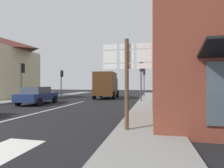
{
  "coord_description": "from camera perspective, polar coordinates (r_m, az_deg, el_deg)",
  "views": [
    {
      "loc": [
        6.49,
        -4.59,
        1.66
      ],
      "look_at": [
        2.49,
        13.47,
        1.71
      ],
      "focal_mm": 28.79,
      "sensor_mm": 36.0,
      "label": 1
    }
  ],
  "objects": [
    {
      "name": "sedan_far",
      "position": [
        16.37,
        -22.58,
        -3.29
      ],
      "size": [
        2.28,
        4.35,
        1.47
      ],
      "color": "navy",
      "rests_on": "ground"
    },
    {
      "name": "traffic_light_far_right",
      "position": [
        23.28,
        10.16,
        2.65
      ],
      "size": [
        0.3,
        0.49,
        3.78
      ],
      "color": "#47474C",
      "rests_on": "ground"
    },
    {
      "name": "sidewalk_right",
      "position": [
        12.69,
        11.94,
        -7.34
      ],
      "size": [
        2.25,
        44.0,
        0.14
      ],
      "primitive_type": "cube",
      "color": "gray",
      "rests_on": "ground"
    },
    {
      "name": "traffic_light_near_left",
      "position": [
        19.09,
        -26.66,
        3.02
      ],
      "size": [
        0.3,
        0.49,
        3.66
      ],
      "color": "#47474C",
      "rests_on": "ground"
    },
    {
      "name": "traffic_light_near_right",
      "position": [
        16.75,
        9.24,
        3.69
      ],
      "size": [
        0.3,
        0.49,
        3.76
      ],
      "color": "#47474C",
      "rests_on": "ground"
    },
    {
      "name": "route_sign_post",
      "position": [
        6.12,
        4.72,
        3.09
      ],
      "size": [
        1.66,
        0.14,
        3.2
      ],
      "color": "brown",
      "rests_on": "ground"
    },
    {
      "name": "traffic_light_far_left",
      "position": [
        25.5,
        -15.7,
        2.09
      ],
      "size": [
        0.3,
        0.49,
        3.59
      ],
      "color": "#47474C",
      "rests_on": "ground"
    },
    {
      "name": "ground_plane",
      "position": [
        16.05,
        -11.5,
        -6.08
      ],
      "size": [
        80.0,
        80.0,
        0.0
      ],
      "primitive_type": "plane",
      "color": "black"
    },
    {
      "name": "delivery_truck",
      "position": [
        21.35,
        -1.81,
        -0.18
      ],
      "size": [
        2.75,
        5.13,
        3.05
      ],
      "color": "#4C2D14",
      "rests_on": "ground"
    },
    {
      "name": "lane_centre_stripe",
      "position": [
        12.53,
        -19.03,
        -7.73
      ],
      "size": [
        0.16,
        12.0,
        0.01
      ],
      "primitive_type": "cube",
      "color": "silver",
      "rests_on": "ground"
    }
  ]
}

